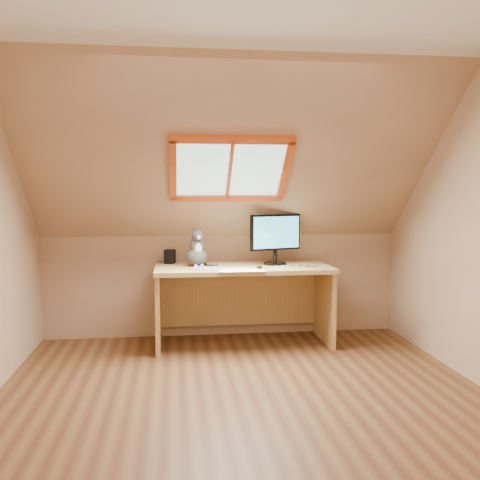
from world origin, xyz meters
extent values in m
plane|color=brown|center=(0.00, 0.00, 0.00)|extent=(3.50, 3.50, 0.00)
cube|color=tan|center=(0.00, -1.75, 1.20)|extent=(3.50, 0.02, 2.40)
cube|color=tan|center=(0.00, 1.75, 0.50)|extent=(3.50, 0.02, 1.00)
cube|color=tan|center=(0.00, 0.97, 1.70)|extent=(3.50, 1.56, 1.41)
cube|color=#B2E0CC|center=(0.00, 1.05, 1.63)|extent=(0.90, 0.53, 0.48)
cube|color=#C84212|center=(0.00, 1.05, 1.63)|extent=(1.02, 0.64, 0.59)
cube|color=tan|center=(0.16, 1.38, 0.72)|extent=(1.63, 0.71, 0.04)
cube|color=tan|center=(-0.63, 1.38, 0.35)|extent=(0.04, 0.64, 0.70)
cube|color=tan|center=(0.94, 1.38, 0.35)|extent=(0.04, 0.64, 0.70)
cube|color=tan|center=(0.16, 1.71, 0.35)|extent=(1.53, 0.03, 0.49)
cylinder|color=black|center=(0.47, 1.44, 0.75)|extent=(0.22, 0.22, 0.02)
cylinder|color=black|center=(0.47, 1.44, 0.82)|extent=(0.04, 0.04, 0.12)
cube|color=black|center=(0.47, 1.44, 1.05)|extent=(0.50, 0.19, 0.34)
cube|color=#0E3AC2|center=(0.48, 1.42, 1.05)|extent=(0.46, 0.15, 0.30)
ellipsoid|color=#433E3B|center=(-0.27, 1.43, 0.83)|extent=(0.24, 0.27, 0.17)
ellipsoid|color=#433E3B|center=(-0.27, 1.41, 0.93)|extent=(0.15, 0.15, 0.19)
ellipsoid|color=silver|center=(-0.26, 1.35, 0.91)|extent=(0.07, 0.05, 0.11)
ellipsoid|color=#433E3B|center=(-0.26, 1.37, 1.04)|extent=(0.12, 0.11, 0.10)
sphere|color=silver|center=(-0.25, 1.33, 1.02)|extent=(0.04, 0.04, 0.04)
cone|color=#433E3B|center=(-0.30, 1.38, 1.08)|extent=(0.06, 0.05, 0.06)
cone|color=#433E3B|center=(-0.23, 1.39, 1.08)|extent=(0.06, 0.06, 0.06)
cube|color=black|center=(-0.52, 1.63, 0.81)|extent=(0.11, 0.11, 0.13)
cube|color=#B2B2B7|center=(-0.19, 1.20, 0.75)|extent=(0.35, 0.31, 0.01)
ellipsoid|color=black|center=(0.28, 1.17, 0.76)|extent=(0.06, 0.10, 0.03)
cube|color=white|center=(0.09, 1.12, 0.74)|extent=(0.33, 0.27, 0.00)
cube|color=white|center=(0.09, 1.12, 0.75)|extent=(0.32, 0.24, 0.00)
cube|color=white|center=(0.09, 1.12, 0.75)|extent=(0.35, 0.30, 0.00)
camera|label=1|loc=(-0.48, -3.51, 1.44)|focal=40.00mm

